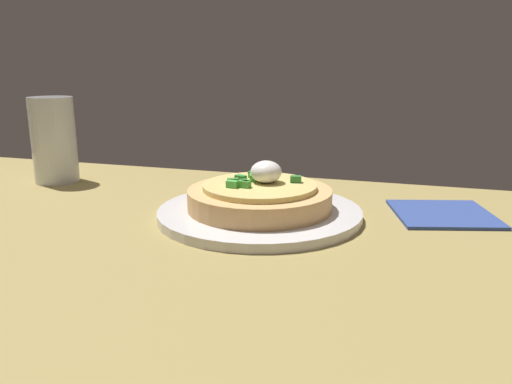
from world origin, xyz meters
The scene contains 5 objects.
dining_table centered at (0.00, 0.00, 1.31)cm, with size 124.27×67.15×2.62cm, color #98854A.
plate centered at (0.45, -10.99, 3.16)cm, with size 24.08×24.08×1.09cm, color silver.
pizza centered at (0.41, -11.03, 5.25)cm, with size 16.98×16.98×5.63cm.
cup_near centered at (35.10, -19.68, 8.33)cm, with size 6.53×6.53×12.86cm.
napkin centered at (-20.90, -18.17, 2.82)cm, with size 11.26×11.26×0.40cm, color #30468D.
Camera 1 is at (-16.49, 44.35, 20.72)cm, focal length 35.68 mm.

